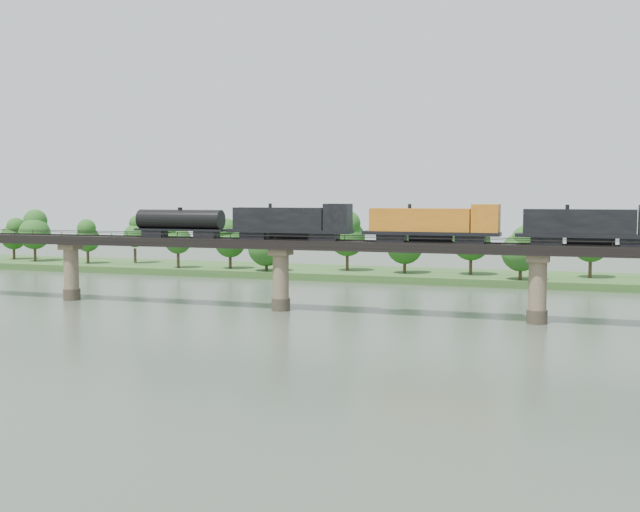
% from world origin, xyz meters
% --- Properties ---
extents(ground, '(400.00, 400.00, 0.00)m').
position_xyz_m(ground, '(0.00, 0.00, 0.00)').
color(ground, '#344032').
rests_on(ground, ground).
extents(far_bank, '(300.00, 24.00, 1.60)m').
position_xyz_m(far_bank, '(0.00, 85.00, 0.80)').
color(far_bank, '#2B4F1F').
rests_on(far_bank, ground).
extents(bridge, '(236.00, 30.00, 11.50)m').
position_xyz_m(bridge, '(0.00, 30.00, 5.46)').
color(bridge, '#473A2D').
rests_on(bridge, ground).
extents(bridge_superstructure, '(220.00, 4.90, 0.75)m').
position_xyz_m(bridge_superstructure, '(0.00, 30.00, 11.79)').
color(bridge_superstructure, black).
rests_on(bridge_superstructure, bridge).
extents(far_treeline, '(289.06, 17.54, 13.60)m').
position_xyz_m(far_treeline, '(-8.21, 80.52, 8.83)').
color(far_treeline, '#382619').
rests_on(far_treeline, far_bank).
extents(freight_train, '(83.72, 3.26, 5.76)m').
position_xyz_m(freight_train, '(16.87, 30.00, 14.25)').
color(freight_train, black).
rests_on(freight_train, bridge).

